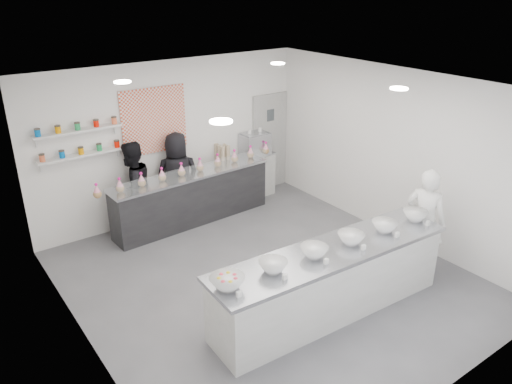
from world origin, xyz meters
TOP-DOWN VIEW (x-y plane):
  - floor at (0.00, 0.00)m, footprint 6.00×6.00m
  - ceiling at (0.00, 0.00)m, footprint 6.00×6.00m
  - back_wall at (0.00, 3.00)m, footprint 5.50×0.00m
  - left_wall at (-2.75, 0.00)m, footprint 0.00×6.00m
  - right_wall at (2.75, 0.00)m, footprint 0.00×6.00m
  - back_door at (2.30, 2.97)m, footprint 0.88×0.04m
  - pattern_panel at (-0.35, 2.98)m, footprint 1.25×0.03m
  - jar_shelf_lower at (-1.75, 2.90)m, footprint 1.45×0.22m
  - jar_shelf_upper at (-1.75, 2.90)m, footprint 1.45×0.22m
  - preserve_jars at (-1.75, 2.88)m, footprint 1.45×0.10m
  - downlight_0 at (-1.40, -1.00)m, footprint 0.24×0.24m
  - downlight_1 at (1.40, -1.00)m, footprint 0.24×0.24m
  - downlight_2 at (-1.40, 1.60)m, footprint 0.24×0.24m
  - downlight_3 at (1.40, 1.60)m, footprint 0.24×0.24m
  - prep_counter at (0.20, -1.15)m, footprint 3.67×1.00m
  - back_bar at (0.07, 2.46)m, footprint 3.20×0.72m
  - sneeze_guard at (0.08, 2.18)m, footprint 3.13×0.15m
  - espresso_ledge at (1.55, 2.78)m, footprint 1.26×0.40m
  - espresso_machine at (1.77, 2.78)m, footprint 0.58×0.40m
  - cup_stacks at (1.00, 2.78)m, footprint 0.25×0.24m
  - prep_bowls at (0.20, -1.15)m, footprint 3.64×0.65m
  - label_cards at (0.23, -1.65)m, footprint 3.31×0.04m
  - cookie_bags at (0.07, 2.46)m, footprint 3.74×0.30m
  - woman_prep at (2.17, -1.17)m, footprint 0.60×0.73m
  - staff_left at (-0.99, 2.71)m, footprint 1.03×0.93m
  - staff_right at (-0.08, 2.71)m, footprint 1.00×0.85m

SIDE VIEW (x-z plane):
  - floor at x=0.00m, z-range 0.00..0.00m
  - espresso_ledge at x=1.55m, z-range 0.00..0.94m
  - back_bar at x=0.07m, z-range 0.00..0.99m
  - prep_counter at x=0.20m, z-range 0.00..0.99m
  - woman_prep at x=2.17m, z-range 0.00..1.71m
  - staff_left at x=-0.99m, z-range 0.00..1.73m
  - staff_right at x=-0.08m, z-range 0.00..1.73m
  - label_cards at x=0.23m, z-range 0.99..1.06m
  - back_door at x=2.30m, z-range 0.00..2.10m
  - prep_bowls at x=0.20m, z-range 0.99..1.14m
  - cup_stacks at x=1.00m, z-range 0.94..1.27m
  - cookie_bags at x=0.07m, z-range 0.99..1.25m
  - sneeze_guard at x=0.08m, z-range 0.99..1.25m
  - espresso_machine at x=1.77m, z-range 0.94..1.38m
  - back_wall at x=0.00m, z-range -1.25..4.25m
  - left_wall at x=-2.75m, z-range -1.50..4.50m
  - right_wall at x=2.75m, z-range -1.50..4.50m
  - jar_shelf_lower at x=-1.75m, z-range 1.58..1.62m
  - preserve_jars at x=-1.75m, z-range 1.60..2.16m
  - pattern_panel at x=-0.35m, z-range 1.35..2.55m
  - jar_shelf_upper at x=-1.75m, z-range 2.00..2.04m
  - downlight_0 at x=-1.40m, z-range 2.97..2.99m
  - downlight_1 at x=1.40m, z-range 2.97..2.99m
  - downlight_2 at x=-1.40m, z-range 2.97..2.99m
  - downlight_3 at x=1.40m, z-range 2.97..2.99m
  - ceiling at x=0.00m, z-range 3.00..3.00m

